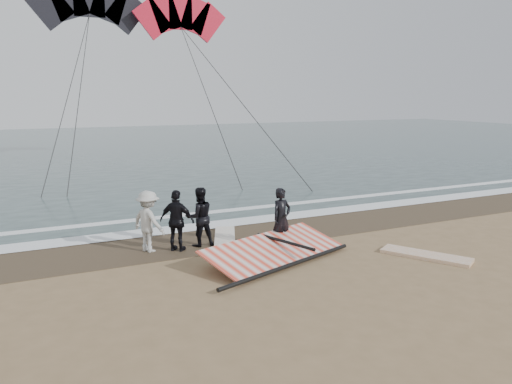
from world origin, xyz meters
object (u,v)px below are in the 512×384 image
sail_rig (270,252)px  board_white (426,255)px  board_cream (225,237)px  man_main (282,218)px

sail_rig → board_white: bearing=-23.4°
board_white → sail_rig: (-3.74, 1.62, 0.15)m
board_cream → sail_rig: 2.21m
board_white → board_cream: 5.59m
sail_rig → man_main: bearing=45.9°
man_main → sail_rig: 1.25m
board_white → sail_rig: bearing=125.8°
board_white → board_cream: (-4.11, 3.79, 0.00)m
man_main → board_white: size_ratio=0.74×
board_white → board_cream: bearing=106.5°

